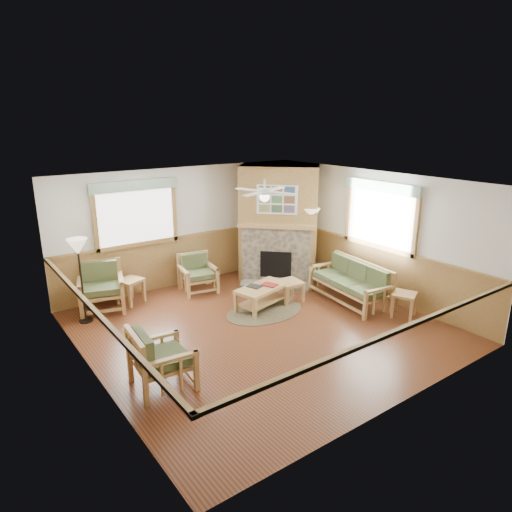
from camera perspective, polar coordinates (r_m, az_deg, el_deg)
floor at (r=8.59m, az=0.59°, el=-8.97°), size 6.00×6.00×0.01m
ceiling at (r=7.80m, az=0.65°, el=9.21°), size 6.00×6.00×0.01m
wall_back at (r=10.57m, az=-9.13°, el=3.62°), size 6.00×0.02×2.70m
wall_front at (r=6.10m, az=17.76°, el=-7.10°), size 6.00×0.02×2.70m
wall_left at (r=6.84m, az=-20.09°, el=-4.68°), size 0.02×6.00×2.70m
wall_right at (r=10.10m, az=14.44°, el=2.68°), size 0.02×6.00×2.70m
wainscot at (r=8.36m, az=0.60°, el=-5.55°), size 6.00×6.00×1.10m
fireplace at (r=10.87m, az=2.88°, el=4.19°), size 3.11×3.11×2.70m
window_back at (r=9.89m, az=-15.09°, el=9.30°), size 1.90×0.16×1.50m
window_right at (r=9.73m, az=15.71°, el=9.14°), size 0.16×1.90×1.50m
ceiling_fan at (r=8.22m, az=1.09°, el=9.33°), size 1.59×1.59×0.36m
sofa at (r=9.79m, az=11.58°, el=-3.25°), size 1.93×0.98×0.85m
armchair_back_left at (r=9.68m, az=-18.79°, el=-3.75°), size 1.07×1.07×0.96m
armchair_back_right at (r=10.23m, az=-7.27°, el=-2.21°), size 0.85×0.85×0.83m
armchair_left at (r=6.83m, az=-11.68°, el=-12.34°), size 0.87×0.87×0.90m
coffee_table at (r=9.36m, az=0.80°, el=-5.13°), size 1.26×0.84×0.46m
end_table_chairs at (r=9.92m, az=-15.40°, el=-4.26°), size 0.61×0.60×0.53m
end_table_sofa at (r=9.38m, az=17.98°, el=-5.84°), size 0.58×0.57×0.49m
footstool at (r=9.73m, az=4.16°, el=-4.37°), size 0.55×0.55×0.43m
braided_rug at (r=9.24m, az=1.07°, el=-6.95°), size 2.17×2.17×0.01m
floor_lamp_left at (r=9.13m, az=-20.98°, el=-2.93°), size 0.48×0.48×1.65m
floor_lamp_right at (r=10.62m, az=6.77°, el=1.25°), size 0.53×0.53×1.79m
book_red at (r=9.31m, az=1.73°, el=-3.53°), size 0.31×0.36×0.03m
book_dark at (r=9.23m, az=-0.20°, el=-3.74°), size 0.29×0.32×0.03m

